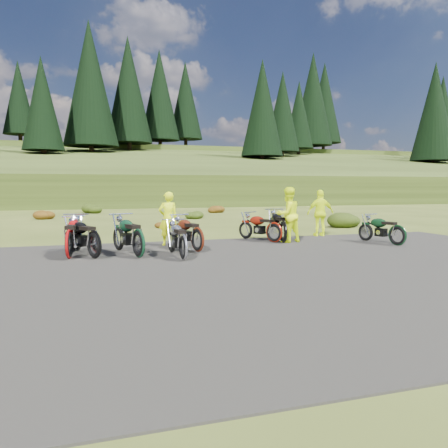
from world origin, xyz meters
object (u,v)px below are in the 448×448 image
object	(u,v)px
motorcycle_0	(95,260)
motorcycle_7	(397,246)
person_middle	(168,219)
motorcycle_3	(183,261)

from	to	relation	value
motorcycle_0	motorcycle_7	distance (m)	9.61
person_middle	motorcycle_0	bearing A→B (deg)	39.30
motorcycle_3	motorcycle_7	size ratio (longest dim) A/B	1.03
motorcycle_0	person_middle	xyz separation A→B (m)	(2.40, 2.10, 0.89)
motorcycle_0	person_middle	distance (m)	3.31
motorcycle_0	motorcycle_7	bearing A→B (deg)	-118.02
motorcycle_3	person_middle	distance (m)	3.20
motorcycle_7	person_middle	xyz separation A→B (m)	(-7.21, 2.36, 0.89)
motorcycle_0	motorcycle_3	world-z (taller)	motorcycle_0
motorcycle_7	person_middle	world-z (taller)	person_middle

